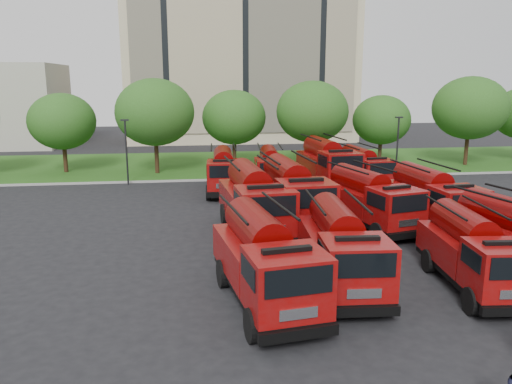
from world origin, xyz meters
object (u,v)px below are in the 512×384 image
Objects in this scene: fire_truck_1 at (341,248)px; firefighter_4 at (242,265)px; fire_truck_4 at (254,201)px; fire_truck_11 at (363,168)px; fire_truck_10 at (327,163)px; fire_truck_5 at (292,194)px; fire_truck_8 at (224,171)px; fire_truck_9 at (270,168)px; fire_truck_0 at (265,260)px; fire_truck_2 at (473,251)px; firefighter_5 at (440,214)px; fire_truck_6 at (370,200)px; fire_truck_7 at (431,198)px.

firefighter_4 is (-3.60, 2.81, -1.58)m from fire_truck_1.
fire_truck_4 reaches higher than fire_truck_11.
fire_truck_11 is at bearing -25.93° from fire_truck_10.
fire_truck_8 is at bearing 105.23° from fire_truck_5.
fire_truck_10 is (4.43, 0.02, 0.30)m from fire_truck_9.
fire_truck_9 is at bearing 93.00° from fire_truck_1.
fire_truck_11 is (2.54, -0.98, -0.30)m from fire_truck_10.
fire_truck_0 is 3.37m from fire_truck_1.
fire_truck_8 is 3.77m from fire_truck_9.
fire_truck_10 is at bearing 154.18° from fire_truck_11.
fire_truck_4 is at bearing 77.14° from fire_truck_0.
fire_truck_8 is (-8.44, 18.53, 0.08)m from fire_truck_2.
firefighter_5 is (12.56, 10.90, -1.66)m from fire_truck_0.
fire_truck_6 is 6.02m from firefighter_5.
fire_truck_8 is 3.63× the size of firefighter_4.
fire_truck_8 is (-0.18, 18.85, -0.09)m from fire_truck_0.
fire_truck_5 is at bearing -79.15° from firefighter_4.
fire_truck_11 is at bearing -84.50° from firefighter_4.
fire_truck_6 is at bearing -2.63° from fire_truck_4.
fire_truck_6 is at bearing -66.32° from fire_truck_9.
fire_truck_4 is at bearing 29.36° from firefighter_5.
fire_truck_6 is at bearing 102.83° from fire_truck_2.
fire_truck_5 is at bearing 95.06° from fire_truck_1.
fire_truck_7 is at bearing -5.06° from fire_truck_4.
fire_truck_4 reaches higher than firefighter_5.
fire_truck_8 reaches higher than firefighter_5.
fire_truck_2 is 9.51m from firefighter_4.
fire_truck_10 is at bearing 60.38° from fire_truck_0.
fire_truck_2 is 18.76m from fire_truck_11.
fire_truck_11 is (-0.21, 10.50, -0.12)m from fire_truck_7.
fire_truck_1 is 1.06× the size of fire_truck_2.
fire_truck_5 is 11.85m from fire_truck_11.
fire_truck_9 is 1.00× the size of fire_truck_11.
fire_truck_5 is 1.01× the size of fire_truck_10.
firefighter_5 is (5.39, 2.14, -1.60)m from fire_truck_6.
firefighter_4 is (-11.03, -4.54, -1.63)m from fire_truck_7.
fire_truck_7 is 3.52m from firefighter_5.
fire_truck_1 is 18.05m from fire_truck_8.
fire_truck_0 is 8.56m from fire_truck_4.
fire_truck_7 reaches higher than fire_truck_9.
fire_truck_7 is (10.62, 8.46, -0.03)m from fire_truck_0.
fire_truck_10 reaches higher than fire_truck_2.
fire_truck_2 is 8.51m from fire_truck_6.
fire_truck_1 reaches higher than firefighter_4.
fire_truck_0 is 1.03× the size of fire_truck_7.
fire_truck_2 is at bearing -110.67° from fire_truck_7.
fire_truck_1 is 0.96× the size of fire_truck_6.
fire_truck_10 is (0.70, 11.18, 0.20)m from fire_truck_6.
firefighter_4 is (-1.13, -4.60, -1.80)m from fire_truck_4.
fire_truck_0 reaches higher than fire_truck_8.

